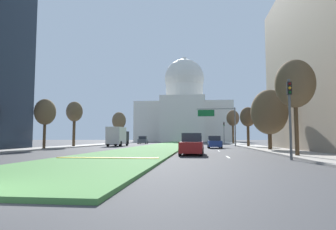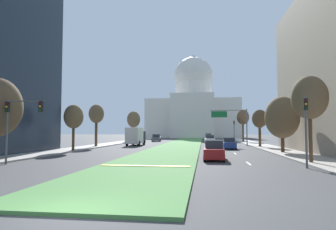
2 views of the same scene
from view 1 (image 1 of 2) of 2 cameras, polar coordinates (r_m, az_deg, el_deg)
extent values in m
plane|color=#3D3D3F|center=(59.37, 0.68, -5.91)|extent=(260.00, 260.00, 0.00)
cube|color=#4C8442|center=(54.09, 0.14, -5.97)|extent=(7.22, 95.67, 0.14)
cube|color=gold|center=(18.54, -11.94, -8.33)|extent=(6.50, 0.50, 0.04)
cube|color=silver|center=(21.73, 11.83, -8.17)|extent=(0.16, 2.40, 0.01)
cube|color=silver|center=(31.79, 10.05, -7.02)|extent=(0.16, 2.40, 0.01)
cube|color=silver|center=(40.19, 9.25, -6.50)|extent=(0.16, 2.40, 0.01)
cube|color=silver|center=(53.88, 8.48, -6.00)|extent=(0.16, 2.40, 0.01)
cube|color=silver|center=(61.78, 8.20, -5.81)|extent=(0.16, 2.40, 0.01)
cube|color=#9E9991|center=(52.34, -16.04, -5.84)|extent=(4.00, 95.67, 0.15)
cube|color=#9E9991|center=(49.17, 16.02, -5.93)|extent=(4.00, 95.67, 0.15)
cube|color=silver|center=(112.53, 3.30, -1.54)|extent=(35.36, 23.63, 14.58)
cube|color=silver|center=(98.80, 2.88, -0.71)|extent=(15.56, 4.00, 16.04)
cylinder|color=silver|center=(113.64, 3.27, 4.02)|extent=(14.57, 14.57, 7.48)
sphere|color=silver|center=(114.78, 3.26, 7.21)|extent=(15.58, 15.58, 15.58)
cylinder|color=silver|center=(116.41, 3.24, 10.59)|extent=(1.80, 1.80, 3.00)
cylinder|color=#515456|center=(19.95, 23.09, -0.78)|extent=(0.16, 0.16, 5.20)
cube|color=black|center=(20.16, 22.91, 4.90)|extent=(0.28, 0.24, 0.84)
sphere|color=#510F0F|center=(20.08, 23.00, 5.76)|extent=(0.18, 0.18, 0.18)
sphere|color=#F2A51E|center=(20.03, 23.03, 4.97)|extent=(0.18, 0.18, 0.18)
sphere|color=#0F4219|center=(19.99, 23.05, 4.18)|extent=(0.18, 0.18, 0.18)
cylinder|color=#515456|center=(68.89, 11.07, -3.47)|extent=(0.16, 0.16, 5.20)
cube|color=black|center=(68.95, 11.04, -1.81)|extent=(0.28, 0.24, 0.84)
sphere|color=#510F0F|center=(68.83, 11.05, -1.57)|extent=(0.18, 0.18, 0.18)
sphere|color=#4C380F|center=(68.81, 11.05, -1.81)|extent=(0.18, 0.18, 0.18)
sphere|color=#1ED838|center=(68.80, 11.05, -2.04)|extent=(0.18, 0.18, 0.18)
cylinder|color=#515456|center=(49.36, 13.20, -2.29)|extent=(0.20, 0.20, 6.50)
cylinder|color=#515456|center=(49.28, 9.42, 1.21)|extent=(6.43, 0.12, 0.12)
cube|color=#146033|center=(49.11, 7.56, 0.38)|extent=(2.80, 0.08, 1.10)
cylinder|color=#4C3823|center=(22.87, 24.13, -2.05)|extent=(0.29, 0.29, 4.50)
ellipsoid|color=brown|center=(23.20, 23.88, 5.72)|extent=(2.85, 2.85, 3.56)
cylinder|color=#4C3823|center=(37.07, -23.34, -3.48)|extent=(0.33, 0.33, 3.73)
ellipsoid|color=brown|center=(37.19, -23.22, 0.58)|extent=(2.47, 2.47, 3.09)
cylinder|color=#4C3823|center=(33.61, 19.58, -4.11)|extent=(0.42, 0.42, 3.03)
ellipsoid|color=brown|center=(33.73, 19.45, 0.58)|extent=(3.99, 3.99, 4.99)
cylinder|color=#4C3823|center=(46.19, -18.18, -3.18)|extent=(0.43, 0.43, 4.67)
ellipsoid|color=brown|center=(46.36, -18.08, 0.66)|extent=(2.47, 2.47, 3.09)
cylinder|color=#4C3823|center=(45.49, 15.64, -3.72)|extent=(0.41, 0.41, 3.87)
ellipsoid|color=brown|center=(45.60, 15.56, -0.35)|extent=(2.40, 2.40, 3.00)
cylinder|color=#4C3823|center=(68.50, -9.74, -3.80)|extent=(0.34, 0.34, 4.44)
ellipsoid|color=brown|center=(68.61, -9.70, -1.10)|extent=(3.24, 3.24, 4.05)
cylinder|color=#4C3823|center=(66.18, 12.80, -3.50)|extent=(0.43, 0.43, 4.98)
ellipsoid|color=brown|center=(66.32, 12.75, -0.58)|extent=(2.87, 2.87, 3.58)
cube|color=maroon|center=(24.09, 4.80, -6.34)|extent=(1.95, 4.74, 0.87)
cube|color=#282D38|center=(24.26, 4.81, -4.46)|extent=(1.65, 2.30, 0.71)
cylinder|color=black|center=(22.18, 6.62, -7.35)|extent=(0.24, 0.65, 0.64)
cylinder|color=black|center=(22.28, 2.40, -7.36)|extent=(0.24, 0.65, 0.64)
cylinder|color=black|center=(25.95, 6.86, -6.93)|extent=(0.24, 0.65, 0.64)
cylinder|color=black|center=(26.04, 3.25, -6.95)|extent=(0.24, 0.65, 0.64)
cube|color=navy|center=(39.81, 9.21, -5.63)|extent=(1.82, 4.24, 0.80)
cube|color=#282D38|center=(39.97, 9.19, -4.59)|extent=(1.58, 2.04, 0.65)
cylinder|color=black|center=(38.22, 10.59, -6.11)|extent=(0.23, 0.64, 0.64)
cylinder|color=black|center=(38.11, 8.17, -6.15)|extent=(0.23, 0.64, 0.64)
cylinder|color=black|center=(41.52, 10.18, -5.98)|extent=(0.23, 0.64, 0.64)
cylinder|color=black|center=(41.43, 7.96, -6.02)|extent=(0.23, 0.64, 0.64)
cube|color=silver|center=(56.49, 5.83, -5.29)|extent=(2.13, 4.38, 0.87)
cube|color=#282D38|center=(56.65, 5.81, -4.49)|extent=(1.76, 2.15, 0.71)
cylinder|color=black|center=(54.87, 6.82, -5.66)|extent=(0.26, 0.65, 0.64)
cylinder|color=black|center=(54.77, 5.04, -5.67)|extent=(0.26, 0.65, 0.64)
cylinder|color=black|center=(58.23, 6.57, -5.59)|extent=(0.26, 0.65, 0.64)
cylinder|color=black|center=(58.13, 4.89, -5.61)|extent=(0.26, 0.65, 0.64)
cube|color=#4C5156|center=(67.79, -5.01, -5.17)|extent=(2.17, 4.26, 0.86)
cube|color=#282D38|center=(67.63, -5.03, -4.51)|extent=(1.80, 2.09, 0.70)
cylinder|color=black|center=(69.53, -5.55, -5.43)|extent=(0.26, 0.65, 0.64)
cylinder|color=black|center=(69.30, -4.11, -5.44)|extent=(0.26, 0.65, 0.64)
cylinder|color=black|center=(66.32, -5.96, -5.47)|extent=(0.26, 0.65, 0.64)
cylinder|color=black|center=(66.08, -4.45, -5.48)|extent=(0.26, 0.65, 0.64)
cube|color=#BCBCC1|center=(80.26, 6.01, -5.05)|extent=(1.80, 4.42, 0.89)
cube|color=#282D38|center=(80.43, 6.00, -4.47)|extent=(1.58, 2.12, 0.73)
cylinder|color=black|center=(78.51, 6.60, -5.31)|extent=(0.22, 0.64, 0.64)
cylinder|color=black|center=(78.51, 5.42, -5.32)|extent=(0.22, 0.64, 0.64)
cylinder|color=black|center=(82.02, 6.58, -5.28)|extent=(0.22, 0.64, 0.64)
cylinder|color=black|center=(82.02, 5.44, -5.29)|extent=(0.22, 0.64, 0.64)
cube|color=black|center=(52.01, -9.24, -4.45)|extent=(2.30, 2.00, 2.20)
cube|color=silver|center=(48.93, -10.24, -4.02)|extent=(2.30, 4.40, 2.80)
cylinder|color=black|center=(52.30, -10.37, -5.53)|extent=(0.30, 0.90, 0.90)
cylinder|color=black|center=(51.74, -8.13, -5.57)|extent=(0.30, 0.90, 0.90)
cylinder|color=black|center=(48.20, -11.84, -5.60)|extent=(0.30, 0.90, 0.90)
cylinder|color=black|center=(47.59, -9.42, -5.65)|extent=(0.30, 0.90, 0.90)
camera|label=2|loc=(3.23, -141.68, 26.96)|focal=30.35mm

